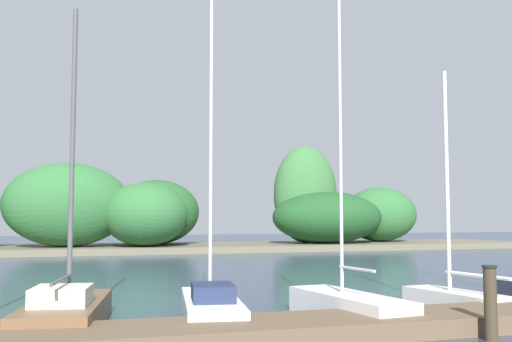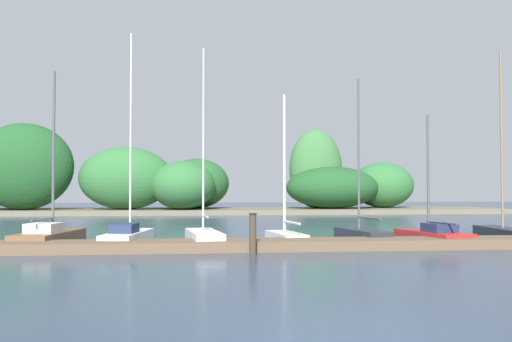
% 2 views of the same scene
% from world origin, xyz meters
% --- Properties ---
extents(dock_pier, '(24.91, 1.80, 0.35)m').
position_xyz_m(dock_pier, '(0.00, 11.75, 0.18)').
color(dock_pier, brown).
rests_on(dock_pier, ground).
extents(far_shore, '(49.69, 9.34, 7.47)m').
position_xyz_m(far_shore, '(-5.55, 41.23, 2.83)').
color(far_shore, '#66604C').
rests_on(far_shore, ground).
extents(sailboat_1, '(2.01, 4.44, 6.58)m').
position_xyz_m(sailboat_1, '(-7.53, 14.15, 0.37)').
color(sailboat_1, brown).
rests_on(sailboat_1, ground).
extents(sailboat_2, '(1.69, 4.35, 8.09)m').
position_xyz_m(sailboat_2, '(-4.64, 13.95, 0.37)').
color(sailboat_2, white).
rests_on(sailboat_2, ground).
extents(sailboat_3, '(1.42, 3.90, 7.40)m').
position_xyz_m(sailboat_3, '(-1.85, 13.29, 0.35)').
color(sailboat_3, white).
rests_on(sailboat_3, ground).
extents(sailboat_4, '(1.30, 3.29, 5.82)m').
position_xyz_m(sailboat_4, '(1.33, 13.97, 0.33)').
color(sailboat_4, silver).
rests_on(sailboat_4, ground).
extents(mooring_piling_1, '(0.26, 0.26, 1.32)m').
position_xyz_m(mooring_piling_1, '(-0.30, 10.55, 0.67)').
color(mooring_piling_1, '#3D3323').
rests_on(mooring_piling_1, ground).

